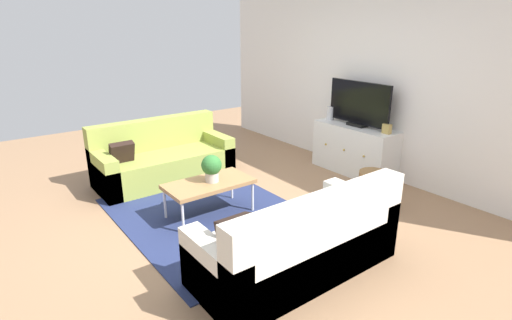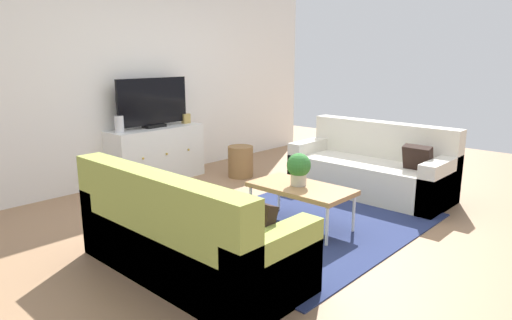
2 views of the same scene
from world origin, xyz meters
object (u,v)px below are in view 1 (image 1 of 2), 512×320
flat_screen_tv (359,104)px  glass_vase (330,113)px  tv_console (354,149)px  potted_plant (212,167)px  couch_right_side (302,247)px  mantel_clock (387,129)px  couch_left_side (162,160)px  wicker_basket (372,188)px  coffee_table (209,185)px

flat_screen_tv → glass_vase: flat_screen_tv is taller
tv_console → potted_plant: bearing=-91.3°
couch_right_side → mantel_clock: (-0.91, 2.37, 0.49)m
couch_left_side → flat_screen_tv: size_ratio=1.80×
wicker_basket → couch_left_side: bearing=-144.0°
flat_screen_tv → mantel_clock: flat_screen_tv is taller
couch_left_side → mantel_clock: same height
potted_plant → wicker_basket: size_ratio=0.74×
couch_left_side → glass_vase: size_ratio=9.15×
tv_console → couch_right_side: bearing=-59.0°
glass_vase → coffee_table: bearing=-79.5°
couch_left_side → potted_plant: bearing=-0.2°
flat_screen_tv → glass_vase: (-0.51, -0.02, -0.22)m
coffee_table → mantel_clock: (0.57, 2.42, 0.39)m
coffee_table → wicker_basket: 1.97m
couch_left_side → wicker_basket: bearing=36.0°
couch_left_side → mantel_clock: bearing=50.5°
tv_console → mantel_clock: 0.66m
glass_vase → mantel_clock: (1.02, 0.00, -0.04)m
couch_right_side → coffee_table: bearing=-178.3°
mantel_clock → couch_right_side: bearing=-68.9°
tv_console → flat_screen_tv: size_ratio=1.23×
flat_screen_tv → wicker_basket: 1.39m
tv_console → glass_vase: bearing=180.0°
glass_vase → wicker_basket: (1.38, -0.69, -0.59)m
glass_vase → wicker_basket: glass_vase is taller
coffee_table → flat_screen_tv: flat_screen_tv is taller
wicker_basket → glass_vase: bearing=153.4°
potted_plant → couch_right_side: bearing=0.2°
couch_right_side → potted_plant: 1.51m
mantel_clock → wicker_basket: (0.36, -0.69, -0.56)m
couch_right_side → flat_screen_tv: bearing=120.7°
couch_left_side → tv_console: 2.78m
couch_left_side → potted_plant: couch_left_side is taller
couch_left_side → flat_screen_tv: flat_screen_tv is taller
couch_left_side → flat_screen_tv: 2.89m
mantel_clock → glass_vase: bearing=180.0°
tv_console → glass_vase: glass_vase is taller
potted_plant → mantel_clock: (0.56, 2.38, 0.19)m
couch_right_side → glass_vase: 3.11m
coffee_table → flat_screen_tv: bearing=88.6°
glass_vase → couch_right_side: bearing=-50.8°
coffee_table → potted_plant: potted_plant is taller
coffee_table → flat_screen_tv: 2.52m
potted_plant → flat_screen_tv: 2.44m
couch_right_side → wicker_basket: couch_right_side is taller
couch_left_side → couch_right_side: 2.87m
tv_console → flat_screen_tv: 0.67m
coffee_table → tv_console: 2.42m
couch_left_side → mantel_clock: size_ratio=14.17×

